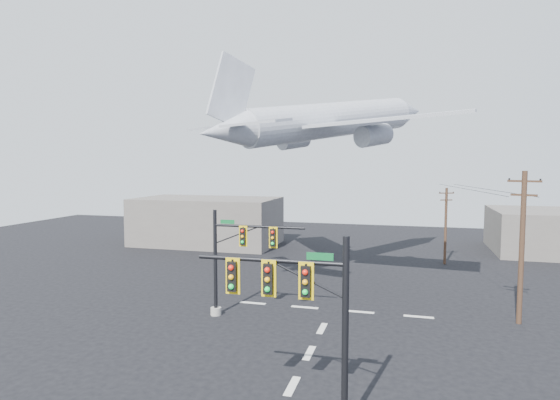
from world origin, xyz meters
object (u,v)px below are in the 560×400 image
(signal_mast_near, at_px, (307,321))
(airliner, at_px, (332,121))
(utility_pole_a, at_px, (522,245))
(utility_pole_b, at_px, (446,224))
(signal_mast_far, at_px, (233,260))

(signal_mast_near, relative_size, airliner, 0.31)
(utility_pole_a, height_order, airliner, airliner)
(signal_mast_near, xyz_separation_m, airliner, (-2.87, 24.09, 9.92))
(signal_mast_near, distance_m, airliner, 26.21)
(signal_mast_near, height_order, utility_pole_b, utility_pole_b)
(utility_pole_a, distance_m, utility_pole_b, 18.20)
(signal_mast_near, bearing_deg, airliner, 96.80)
(signal_mast_far, xyz_separation_m, utility_pole_b, (15.22, 21.55, 0.25))
(signal_mast_near, height_order, utility_pole_a, utility_pole_a)
(signal_mast_far, height_order, utility_pole_a, utility_pole_a)
(utility_pole_b, xyz_separation_m, airliner, (-10.49, -9.26, 10.09))
(signal_mast_far, xyz_separation_m, airliner, (4.73, 12.29, 10.34))
(signal_mast_far, bearing_deg, utility_pole_b, 54.76)
(utility_pole_a, bearing_deg, signal_mast_near, -106.38)
(signal_mast_near, bearing_deg, utility_pole_a, 54.71)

